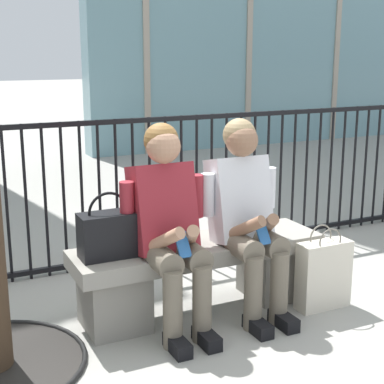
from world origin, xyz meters
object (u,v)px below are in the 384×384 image
(handbag_on_bench, at_px, (109,234))
(shopping_bag, at_px, (323,274))
(seated_person_companion, at_px, (246,211))
(stone_bench, at_px, (199,269))
(seated_person_with_phone, at_px, (169,222))

(handbag_on_bench, xyz_separation_m, shopping_bag, (1.31, -0.30, -0.36))
(seated_person_companion, height_order, shopping_bag, seated_person_companion)
(stone_bench, xyz_separation_m, handbag_on_bench, (-0.58, -0.01, 0.32))
(handbag_on_bench, bearing_deg, seated_person_with_phone, -20.23)
(handbag_on_bench, distance_m, shopping_bag, 1.39)
(stone_bench, xyz_separation_m, seated_person_companion, (0.26, -0.13, 0.38))
(seated_person_with_phone, relative_size, seated_person_companion, 1.00)
(handbag_on_bench, bearing_deg, stone_bench, 0.99)
(handbag_on_bench, bearing_deg, shopping_bag, -13.10)
(seated_person_with_phone, xyz_separation_m, handbag_on_bench, (-0.32, 0.12, -0.06))
(seated_person_with_phone, distance_m, handbag_on_bench, 0.35)
(stone_bench, relative_size, shopping_bag, 2.94)
(seated_person_with_phone, bearing_deg, seated_person_companion, 0.00)
(stone_bench, bearing_deg, shopping_bag, -23.32)
(seated_person_with_phone, bearing_deg, stone_bench, 26.51)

